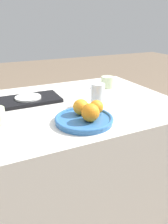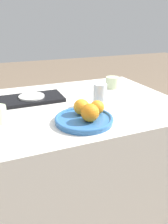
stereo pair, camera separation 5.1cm
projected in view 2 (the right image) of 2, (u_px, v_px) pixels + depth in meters
The scene contains 10 objects.
ground_plane at pixel (80, 202), 1.53m from camera, with size 12.00×12.00×0.00m, color #7A6651.
table at pixel (80, 157), 1.39m from camera, with size 1.10×0.88×0.75m.
fruit_platter at pixel (84, 119), 0.99m from camera, with size 0.27×0.27×0.03m.
orange_0 at pixel (90, 113), 0.95m from camera, with size 0.08×0.08×0.08m.
orange_1 at pixel (81, 107), 1.02m from camera, with size 0.07×0.07×0.07m.
orange_2 at pixel (98, 107), 1.03m from camera, with size 0.07×0.07×0.07m.
water_glass at pixel (100, 95), 1.16m from camera, with size 0.07×0.07×0.12m.
serving_tray at pixel (32, 99), 1.26m from camera, with size 0.35×0.20×0.02m.
side_plate at pixel (32, 96), 1.26m from camera, with size 0.15×0.15×0.01m.
cup_1 at pixel (112, 82), 1.49m from camera, with size 0.09×0.09×0.08m.
Camera 2 is at (-0.42, -1.09, 1.18)m, focal length 35.00 mm.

